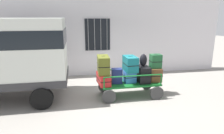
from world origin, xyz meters
The scene contains 14 objects.
ground_plane centered at (0.00, 0.00, 0.00)m, with size 40.00×40.00×0.00m, color gray.
building_wall centered at (0.00, 2.93, 2.50)m, with size 12.00×0.38×5.00m.
van centered at (-3.91, 0.34, 1.72)m, with size 4.28×2.13×2.80m.
luggage_cart centered at (0.44, -0.13, 0.41)m, with size 2.19×1.09×0.53m.
cart_railing centered at (0.44, -0.13, 0.85)m, with size 2.06×0.95×0.39m.
suitcase_left_bottom centered at (-0.52, -0.15, 0.72)m, with size 0.44×0.84×0.40m.
suitcase_left_middle centered at (-0.52, -0.15, 1.23)m, with size 0.42×0.78×0.61m.
suitcase_midleft_bottom centered at (-0.04, -0.14, 0.80)m, with size 0.40×0.31×0.54m.
suitcase_center_bottom centered at (0.44, -0.11, 0.74)m, with size 0.43×0.41×0.43m.
suitcase_center_middle centered at (0.44, -0.15, 1.23)m, with size 0.43×0.73×0.53m.
suitcase_midright_bottom centered at (0.92, -0.11, 0.82)m, with size 0.40×0.76×0.58m.
suitcase_right_bottom centered at (1.41, -0.12, 0.77)m, with size 0.46×0.57×0.49m.
suitcase_right_middle centered at (1.41, -0.10, 1.27)m, with size 0.40×0.34×0.50m.
backpack centered at (0.93, -0.13, 1.33)m, with size 0.27×0.22×0.44m.
Camera 1 is at (-1.42, -6.69, 2.86)m, focal length 31.51 mm.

